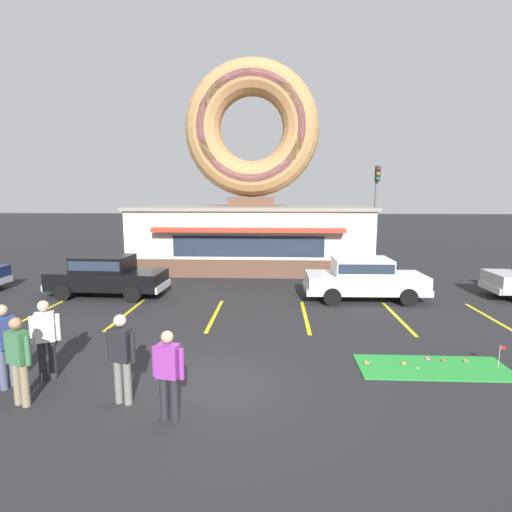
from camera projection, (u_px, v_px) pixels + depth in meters
The scene contains 25 objects.
ground_plane at pixel (214, 387), 8.31m from camera, with size 160.00×160.00×0.00m, color #232326.
donut_shop_building at pixel (252, 199), 21.51m from camera, with size 12.30×6.75×10.96m.
putting_mat at pixel (433, 368), 9.19m from camera, with size 3.41×1.34×0.03m, color green.
mini_donut_near_left at pixel (428, 359), 9.61m from camera, with size 0.13×0.13×0.04m, color #D8667F.
mini_donut_near_right at pixel (466, 361), 9.48m from camera, with size 0.13×0.13×0.04m, color #A5724C.
mini_donut_mid_left at pixel (366, 362), 9.39m from camera, with size 0.13×0.13×0.04m, color #D17F47.
mini_donut_mid_centre at pixel (404, 363), 9.34m from camera, with size 0.13×0.13×0.04m, color #D17F47.
mini_donut_mid_right at pixel (444, 360), 9.51m from camera, with size 0.13×0.13×0.04m, color brown.
golf_ball at pixel (418, 368), 9.08m from camera, with size 0.04×0.04×0.04m, color white.
putting_flag_pin at pixel (501, 351), 9.05m from camera, with size 0.13×0.01×0.55m.
car_white at pixel (364, 277), 15.13m from camera, with size 4.59×2.04×1.60m.
car_black at pixel (106, 274), 15.74m from camera, with size 4.63×2.13×1.60m.
pedestrian_blue_sweater_man at pixel (19, 357), 7.44m from camera, with size 0.57×0.35×1.72m.
pedestrian_hooded_kid at pixel (168, 371), 6.94m from camera, with size 0.59×0.31×1.64m.
pedestrian_leather_jacket_man at pixel (122, 354), 7.50m from camera, with size 0.58×0.33×1.76m.
pedestrian_clipboard_woman at pixel (46, 336), 8.50m from camera, with size 0.55×0.38×1.75m.
pedestrian_beanie_man at pixel (5, 342), 8.14m from camera, with size 0.33×0.58×1.77m.
trash_bin at pixel (126, 265), 19.82m from camera, with size 0.57×0.57×0.97m.
traffic_light_pole at pixel (376, 199), 24.75m from camera, with size 0.28×0.47×5.80m.
parking_stripe_far_left at pixel (40, 312), 13.56m from camera, with size 0.12×3.60×0.01m, color yellow.
parking_stripe_left at pixel (126, 314), 13.42m from camera, with size 0.12×3.60×0.01m, color yellow.
parking_stripe_mid_left at pixel (215, 315), 13.28m from camera, with size 0.12×3.60×0.01m, color yellow.
parking_stripe_centre at pixel (305, 316), 13.13m from camera, with size 0.12×3.60×0.01m, color yellow.
parking_stripe_mid_right at pixel (398, 318), 12.99m from camera, with size 0.12×3.60×0.01m, color yellow.
parking_stripe_right at pixel (492, 319), 12.85m from camera, with size 0.12×3.60×0.01m, color yellow.
Camera 1 is at (1.26, -7.75, 3.94)m, focal length 28.00 mm.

